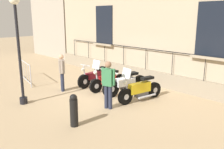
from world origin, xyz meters
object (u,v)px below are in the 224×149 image
at_px(motorcycle_maroon, 95,77).
at_px(crowd_barrier, 25,71).
at_px(motorcycle_yellow, 140,90).
at_px(motorcycle_red, 108,81).
at_px(pedestrian_standing, 62,71).
at_px(bollard, 74,110).
at_px(motorcycle_white, 126,84).
at_px(pedestrian_walking, 108,82).
at_px(lamppost, 18,40).

distance_m(motorcycle_maroon, crowd_barrier, 3.53).
height_order(motorcycle_maroon, motorcycle_yellow, motorcycle_yellow).
bearing_deg(motorcycle_red, pedestrian_standing, -40.54).
height_order(crowd_barrier, bollard, crowd_barrier).
bearing_deg(motorcycle_maroon, motorcycle_yellow, 86.77).
distance_m(motorcycle_white, crowd_barrier, 5.20).
xyz_separation_m(motorcycle_white, pedestrian_walking, (1.59, 0.65, 0.52)).
xyz_separation_m(lamppost, pedestrian_walking, (-1.95, 2.52, -1.39)).
distance_m(motorcycle_white, bollard, 3.40).
bearing_deg(crowd_barrier, pedestrian_walking, 96.30).
bearing_deg(motorcycle_maroon, motorcycle_red, 83.69).
distance_m(motorcycle_white, pedestrian_standing, 2.79).
xyz_separation_m(motorcycle_maroon, motorcycle_yellow, (0.16, 2.85, 0.04)).
height_order(motorcycle_white, pedestrian_standing, pedestrian_standing).
bearing_deg(lamppost, motorcycle_white, 152.15).
distance_m(lamppost, bollard, 3.41).
bearing_deg(pedestrian_standing, motorcycle_yellow, 114.74).
bearing_deg(motorcycle_maroon, lamppost, 1.05).
xyz_separation_m(motorcycle_yellow, pedestrian_standing, (1.45, -3.14, 0.46)).
xyz_separation_m(crowd_barrier, pedestrian_standing, (-0.55, 2.50, 0.33)).
distance_m(crowd_barrier, pedestrian_walking, 5.42).
distance_m(bollard, pedestrian_walking, 1.76).
relative_size(lamppost, pedestrian_standing, 2.43).
height_order(crowd_barrier, pedestrian_standing, pedestrian_standing).
xyz_separation_m(lamppost, crowd_barrier, (-1.36, -2.85, -1.78)).
height_order(motorcycle_maroon, motorcycle_red, motorcycle_red).
xyz_separation_m(motorcycle_maroon, lamppost, (3.52, 0.06, 1.95)).
xyz_separation_m(motorcycle_red, pedestrian_walking, (1.46, 1.59, 0.53)).
relative_size(lamppost, bollard, 3.93).
bearing_deg(bollard, motorcycle_yellow, -178.86).
relative_size(motorcycle_white, bollard, 2.19).
relative_size(motorcycle_red, bollard, 1.99).
bearing_deg(motorcycle_maroon, bollard, 41.98).
distance_m(lamppost, crowd_barrier, 3.63).
xyz_separation_m(motorcycle_yellow, bollard, (3.07, 0.06, 0.06)).
bearing_deg(motorcycle_white, motorcycle_yellow, 78.74).
height_order(lamppost, crowd_barrier, lamppost).
bearing_deg(motorcycle_white, pedestrian_standing, -53.76).
relative_size(motorcycle_white, motorcycle_yellow, 1.05).
distance_m(motorcycle_red, motorcycle_white, 0.95).
bearing_deg(motorcycle_yellow, pedestrian_standing, -65.26).
relative_size(bollard, pedestrian_standing, 0.62).
bearing_deg(motorcycle_white, crowd_barrier, -65.23).
distance_m(crowd_barrier, pedestrian_standing, 2.58).
xyz_separation_m(motorcycle_maroon, motorcycle_red, (0.11, 0.99, 0.03)).
height_order(motorcycle_maroon, lamppost, lamppost).
bearing_deg(pedestrian_walking, lamppost, -52.28).
height_order(lamppost, pedestrian_standing, lamppost).
bearing_deg(motorcycle_red, crowd_barrier, -61.56).
distance_m(motorcycle_red, bollard, 3.67).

